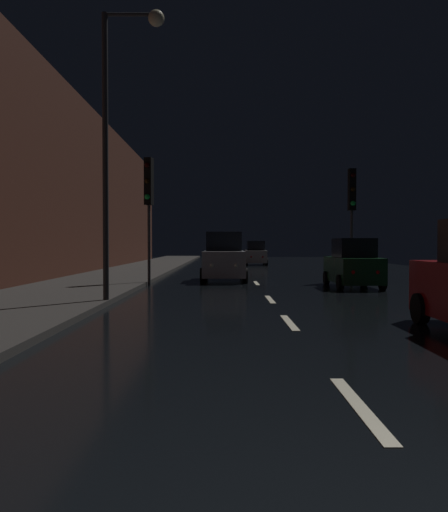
% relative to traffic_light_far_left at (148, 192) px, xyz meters
% --- Properties ---
extents(ground, '(25.86, 84.00, 0.02)m').
position_rel_traffic_light_far_left_xyz_m(ground, '(4.44, 5.63, -3.78)').
color(ground, black).
extents(sidewalk_left, '(4.40, 84.00, 0.15)m').
position_rel_traffic_light_far_left_xyz_m(sidewalk_left, '(-2.30, 5.63, -3.70)').
color(sidewalk_left, '#33302D').
rests_on(sidewalk_left, ground).
extents(building_facade_left, '(0.80, 63.00, 9.49)m').
position_rel_traffic_light_far_left_xyz_m(building_facade_left, '(-4.90, 2.13, 0.97)').
color(building_facade_left, '#472319').
rests_on(building_facade_left, ground).
extents(lane_centerline, '(0.16, 19.30, 0.01)m').
position_rel_traffic_light_far_left_xyz_m(lane_centerline, '(4.44, -7.53, -3.77)').
color(lane_centerline, beige).
rests_on(lane_centerline, ground).
extents(traffic_light_far_left, '(0.37, 0.48, 5.16)m').
position_rel_traffic_light_far_left_xyz_m(traffic_light_far_left, '(0.00, 0.00, 0.00)').
color(traffic_light_far_left, '#38383A').
rests_on(traffic_light_far_left, ground).
extents(traffic_light_far_right, '(0.32, 0.46, 5.11)m').
position_rel_traffic_light_far_left_xyz_m(traffic_light_far_right, '(8.87, 2.68, -0.04)').
color(traffic_light_far_right, '#38383A').
rests_on(traffic_light_far_right, ground).
extents(streetlamp_overhead, '(1.70, 0.44, 8.03)m').
position_rel_traffic_light_far_left_xyz_m(streetlamp_overhead, '(0.23, -6.87, 1.46)').
color(streetlamp_overhead, '#2D2D30').
rests_on(streetlamp_overhead, ground).
extents(car_approaching_headlights, '(2.04, 4.42, 2.23)m').
position_rel_traffic_light_far_left_xyz_m(car_approaching_headlights, '(3.04, 2.85, -2.76)').
color(car_approaching_headlights, '#A5A8AD').
rests_on(car_approaching_headlights, ground).
extents(car_parked_right_far, '(1.75, 3.78, 1.90)m').
position_rel_traffic_light_far_left_xyz_m(car_parked_right_far, '(8.07, -0.83, -2.90)').
color(car_parked_right_far, '#0F3819').
rests_on(car_parked_right_far, ground).
extents(car_distant_taillights, '(1.78, 3.85, 1.94)m').
position_rel_traffic_light_far_left_xyz_m(car_distant_taillights, '(5.59, 21.10, -2.89)').
color(car_distant_taillights, silver).
rests_on(car_distant_taillights, ground).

